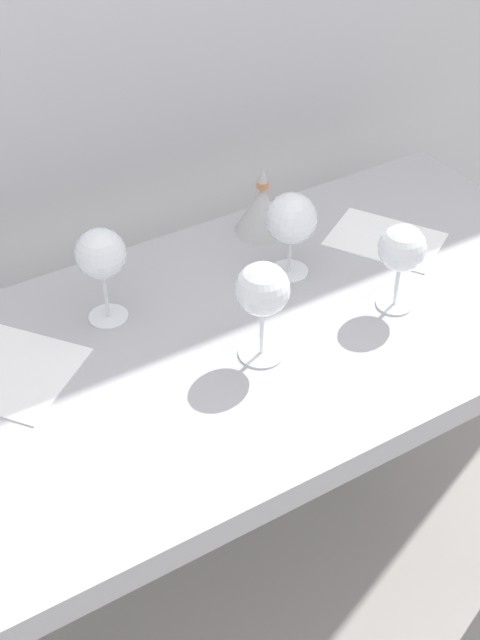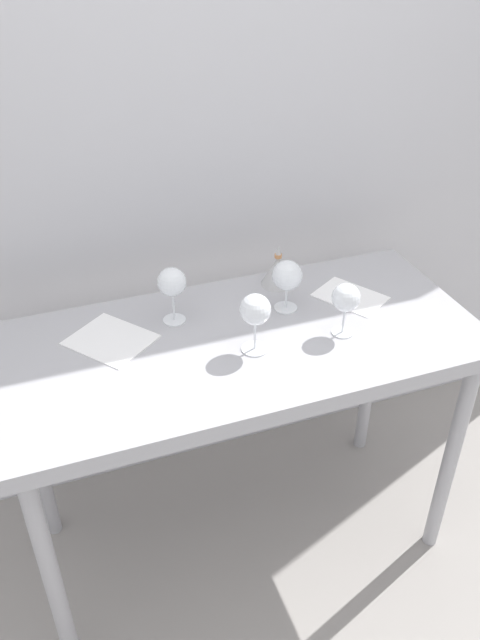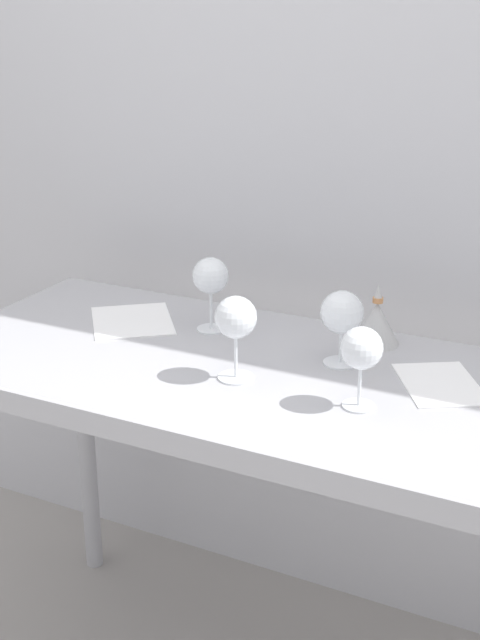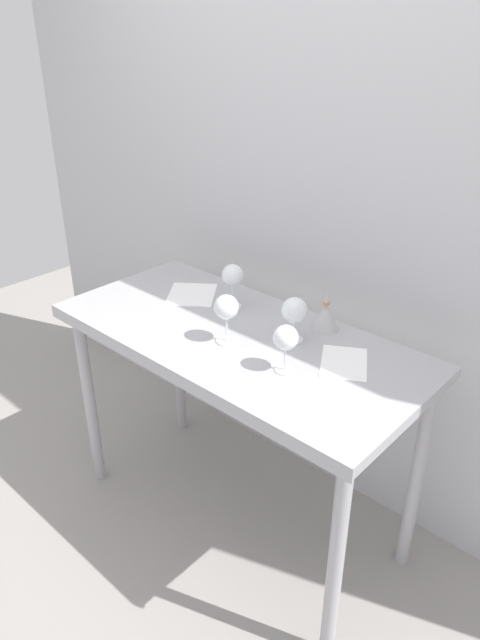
# 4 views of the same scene
# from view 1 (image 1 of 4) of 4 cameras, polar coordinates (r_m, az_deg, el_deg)

# --- Properties ---
(ground_plane) EXTENTS (6.00, 6.00, 0.00)m
(ground_plane) POSITION_cam_1_polar(r_m,az_deg,el_deg) (2.14, -0.45, -19.61)
(ground_plane) COLOR gray
(back_wall) EXTENTS (3.80, 0.04, 2.60)m
(back_wall) POSITION_cam_1_polar(r_m,az_deg,el_deg) (1.63, -10.18, 19.79)
(back_wall) COLOR #BCBCC1
(back_wall) RESTS_ON ground_plane
(steel_counter) EXTENTS (1.40, 0.65, 0.90)m
(steel_counter) POSITION_cam_1_polar(r_m,az_deg,el_deg) (1.51, -0.49, -4.03)
(steel_counter) COLOR #A8A8AD
(steel_counter) RESTS_ON ground_plane
(wine_glass_far_right) EXTENTS (0.09, 0.09, 0.16)m
(wine_glass_far_right) POSITION_cam_1_polar(r_m,az_deg,el_deg) (1.52, 3.44, 6.64)
(wine_glass_far_right) COLOR white
(wine_glass_far_right) RESTS_ON steel_counter
(wine_glass_near_right) EXTENTS (0.08, 0.08, 0.16)m
(wine_glass_near_right) POSITION_cam_1_polar(r_m,az_deg,el_deg) (1.46, 10.75, 4.58)
(wine_glass_near_right) COLOR white
(wine_glass_near_right) RESTS_ON steel_counter
(wine_glass_near_center) EXTENTS (0.09, 0.09, 0.18)m
(wine_glass_near_center) POSITION_cam_1_polar(r_m,az_deg,el_deg) (1.32, 1.51, 1.89)
(wine_glass_near_center) COLOR white
(wine_glass_near_center) RESTS_ON steel_counter
(wine_glass_far_left) EXTENTS (0.09, 0.09, 0.18)m
(wine_glass_far_left) POSITION_cam_1_polar(r_m,az_deg,el_deg) (1.41, -9.26, 4.21)
(wine_glass_far_left) COLOR white
(wine_glass_far_left) RESTS_ON steel_counter
(tasting_sheet_upper) EXTENTS (0.28, 0.29, 0.00)m
(tasting_sheet_upper) POSITION_cam_1_polar(r_m,az_deg,el_deg) (1.42, -15.44, -3.19)
(tasting_sheet_upper) COLOR white
(tasting_sheet_upper) RESTS_ON steel_counter
(tasting_sheet_lower) EXTENTS (0.24, 0.26, 0.00)m
(tasting_sheet_lower) POSITION_cam_1_polar(r_m,az_deg,el_deg) (1.69, 9.67, 5.32)
(tasting_sheet_lower) COLOR white
(tasting_sheet_lower) RESTS_ON steel_counter
(decanter_funnel) EXTENTS (0.11, 0.11, 0.14)m
(decanter_funnel) POSITION_cam_1_polar(r_m,az_deg,el_deg) (1.67, 1.49, 7.44)
(decanter_funnel) COLOR #B5B5B5
(decanter_funnel) RESTS_ON steel_counter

